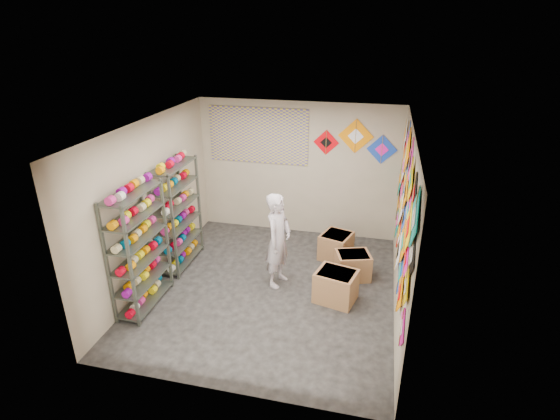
% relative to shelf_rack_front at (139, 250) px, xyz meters
% --- Properties ---
extents(ground, '(4.50, 4.50, 0.00)m').
position_rel_shelf_rack_front_xyz_m(ground, '(1.78, 0.85, -0.95)').
color(ground, black).
extents(room_walls, '(4.50, 4.50, 4.50)m').
position_rel_shelf_rack_front_xyz_m(room_walls, '(1.78, 0.85, 0.69)').
color(room_walls, tan).
rests_on(room_walls, ground).
extents(shelf_rack_front, '(0.40, 1.10, 1.90)m').
position_rel_shelf_rack_front_xyz_m(shelf_rack_front, '(0.00, 0.00, 0.00)').
color(shelf_rack_front, '#4C5147').
rests_on(shelf_rack_front, ground).
extents(shelf_rack_back, '(0.40, 1.10, 1.90)m').
position_rel_shelf_rack_front_xyz_m(shelf_rack_back, '(0.00, 1.30, 0.00)').
color(shelf_rack_back, '#4C5147').
rests_on(shelf_rack_back, ground).
extents(string_spools, '(0.12, 2.36, 0.12)m').
position_rel_shelf_rack_front_xyz_m(string_spools, '(-0.00, 0.65, 0.10)').
color(string_spools, '#DE2C86').
rests_on(string_spools, ground).
extents(kite_wall_display, '(0.06, 4.28, 2.06)m').
position_rel_shelf_rack_front_xyz_m(kite_wall_display, '(3.76, 0.95, 0.69)').
color(kite_wall_display, '#EE17AB').
rests_on(kite_wall_display, room_walls).
extents(back_wall_kites, '(1.58, 0.02, 0.84)m').
position_rel_shelf_rack_front_xyz_m(back_wall_kites, '(2.91, 3.09, 1.03)').
color(back_wall_kites, '#E50008').
rests_on(back_wall_kites, room_walls).
extents(poster, '(2.00, 0.01, 1.10)m').
position_rel_shelf_rack_front_xyz_m(poster, '(0.98, 3.08, 1.05)').
color(poster, '#4F4391').
rests_on(poster, room_walls).
extents(shopkeeper, '(0.75, 0.64, 1.61)m').
position_rel_shelf_rack_front_xyz_m(shopkeeper, '(1.87, 1.06, -0.15)').
color(shopkeeper, beige).
rests_on(shopkeeper, ground).
extents(carton_a, '(0.71, 0.63, 0.51)m').
position_rel_shelf_rack_front_xyz_m(carton_a, '(2.87, 0.78, -0.70)').
color(carton_a, '#966B41').
rests_on(carton_a, ground).
extents(carton_b, '(0.67, 0.61, 0.46)m').
position_rel_shelf_rack_front_xyz_m(carton_b, '(3.07, 1.52, -0.72)').
color(carton_b, '#966B41').
rests_on(carton_b, ground).
extents(carton_c, '(0.65, 0.68, 0.49)m').
position_rel_shelf_rack_front_xyz_m(carton_c, '(2.72, 2.13, -0.71)').
color(carton_c, '#966B41').
rests_on(carton_c, ground).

